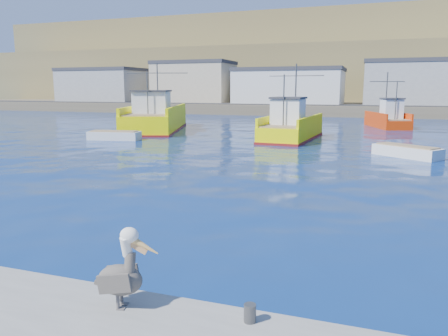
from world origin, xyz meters
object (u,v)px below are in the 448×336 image
skiff_left (114,136)px  skiff_mid (407,152)px  trawler_yellow_b (291,128)px  boat_orange (388,119)px  trawler_yellow_a (156,119)px  pelican (122,273)px

skiff_left → skiff_mid: size_ratio=1.06×
trawler_yellow_b → skiff_left: 14.76m
boat_orange → skiff_left: boat_orange is taller
trawler_yellow_b → skiff_mid: 11.30m
trawler_yellow_a → skiff_left: bearing=-84.8°
trawler_yellow_a → trawler_yellow_b: size_ratio=1.46×
pelican → trawler_yellow_b: bearing=95.3°
trawler_yellow_b → boat_orange: (7.89, 14.36, 0.02)m
trawler_yellow_a → skiff_mid: (23.15, -10.66, -0.90)m
trawler_yellow_a → boat_orange: size_ratio=1.89×
trawler_yellow_b → skiff_mid: trawler_yellow_b is taller
trawler_yellow_a → skiff_left: trawler_yellow_a is taller
skiff_mid → boat_orange: bearing=91.9°
pelican → skiff_left: bearing=123.5°
skiff_mid → skiff_left: bearing=175.1°
trawler_yellow_a → skiff_left: size_ratio=3.31×
skiff_left → skiff_mid: skiff_left is taller
trawler_yellow_b → pelican: size_ratio=7.03×
trawler_yellow_b → skiff_left: (-13.73, -5.35, -0.67)m
trawler_yellow_b → boat_orange: trawler_yellow_b is taller
trawler_yellow_a → boat_orange: trawler_yellow_a is taller
trawler_yellow_b → pelican: trawler_yellow_b is taller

